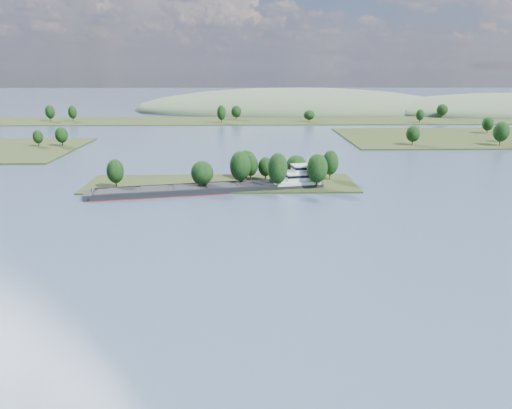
{
  "coord_description": "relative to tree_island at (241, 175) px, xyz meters",
  "views": [
    {
      "loc": [
        8.41,
        -2.23,
        42.94
      ],
      "look_at": [
        11.74,
        130.0,
        6.0
      ],
      "focal_mm": 35.0,
      "sensor_mm": 36.0,
      "label": 1
    }
  ],
  "objects": [
    {
      "name": "ground",
      "position": [
        -7.55,
        -58.77,
        -3.96
      ],
      "size": [
        1800.0,
        1800.0,
        0.0
      ],
      "primitive_type": "plane",
      "color": "#3C5068",
      "rests_on": "ground"
    },
    {
      "name": "tree_island",
      "position": [
        0.0,
        0.0,
        0.0
      ],
      "size": [
        100.0,
        30.0,
        14.3
      ],
      "color": "#243015",
      "rests_on": "ground"
    },
    {
      "name": "back_shoreline",
      "position": [
        -0.22,
        220.97,
        -3.36
      ],
      "size": [
        900.0,
        60.0,
        14.69
      ],
      "color": "#243015",
      "rests_on": "ground"
    },
    {
      "name": "hill_east",
      "position": [
        252.45,
        291.23,
        -3.96
      ],
      "size": [
        260.0,
        140.0,
        36.0
      ],
      "primitive_type": "ellipsoid",
      "color": "#44583D",
      "rests_on": "ground"
    },
    {
      "name": "hill_west",
      "position": [
        52.45,
        321.23,
        -3.96
      ],
      "size": [
        320.0,
        160.0,
        44.0
      ],
      "primitive_type": "ellipsoid",
      "color": "#44583D",
      "rests_on": "ground"
    },
    {
      "name": "cargo_barge",
      "position": [
        -6.01,
        -9.06,
        -2.54
      ],
      "size": [
        83.37,
        25.91,
        11.23
      ],
      "color": "black",
      "rests_on": "ground"
    }
  ]
}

